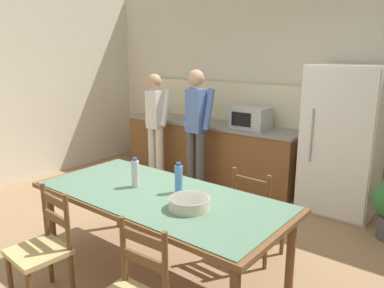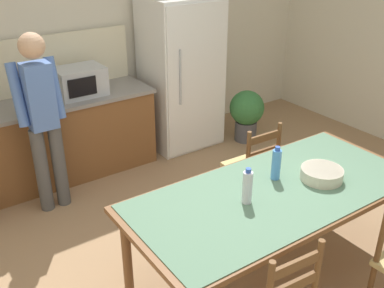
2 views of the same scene
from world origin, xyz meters
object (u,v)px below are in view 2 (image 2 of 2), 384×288
at_px(bottle_near_centre, 247,187).
at_px(chair_side_far_right, 253,167).
at_px(potted_plant, 247,112).
at_px(bottle_off_centre, 276,164).
at_px(serving_bowl, 322,173).
at_px(microwave, 80,81).
at_px(dining_table, 275,198).
at_px(person_at_counter, 42,115).
at_px(refrigerator, 181,74).

distance_m(bottle_near_centre, chair_side_far_right, 1.22).
bearing_deg(potted_plant, bottle_off_centre, -126.43).
height_order(serving_bowl, potted_plant, serving_bowl).
height_order(bottle_near_centre, serving_bowl, bottle_near_centre).
distance_m(microwave, bottle_off_centre, 2.40).
bearing_deg(bottle_near_centre, bottle_off_centre, 17.37).
bearing_deg(microwave, serving_bowl, -70.89).
bearing_deg(chair_side_far_right, dining_table, 59.09).
relative_size(dining_table, person_at_counter, 1.32).
bearing_deg(serving_bowl, potted_plant, 62.11).
bearing_deg(microwave, chair_side_far_right, -58.72).
relative_size(bottle_near_centre, person_at_counter, 0.16).
distance_m(refrigerator, potted_plant, 0.98).
height_order(refrigerator, person_at_counter, refrigerator).
distance_m(refrigerator, bottle_off_centre, 2.40).
bearing_deg(bottle_near_centre, chair_side_far_right, 44.92).
bearing_deg(person_at_counter, potted_plant, -88.42).
xyz_separation_m(serving_bowl, potted_plant, (1.10, 2.09, -0.44)).
distance_m(dining_table, bottle_off_centre, 0.26).
relative_size(dining_table, serving_bowl, 7.12).
relative_size(bottle_off_centre, person_at_counter, 0.16).
bearing_deg(dining_table, serving_bowl, -11.78).
xyz_separation_m(chair_side_far_right, person_at_counter, (-1.58, 1.13, 0.53)).
distance_m(serving_bowl, potted_plant, 2.40).
distance_m(bottle_near_centre, potted_plant, 2.73).
bearing_deg(microwave, dining_table, -78.87).
bearing_deg(bottle_off_centre, serving_bowl, -36.87).
bearing_deg(refrigerator, person_at_counter, -164.95).
bearing_deg(serving_bowl, microwave, 109.11).
bearing_deg(dining_table, person_at_counter, 118.82).
relative_size(bottle_near_centre, serving_bowl, 0.84).
bearing_deg(bottle_off_centre, person_at_counter, 123.14).
relative_size(bottle_near_centre, chair_side_far_right, 0.30).
xyz_separation_m(refrigerator, microwave, (-1.28, 0.02, 0.14)).
xyz_separation_m(bottle_off_centre, serving_bowl, (0.28, -0.21, -0.07)).
height_order(bottle_off_centre, potted_plant, bottle_off_centre).
xyz_separation_m(refrigerator, potted_plant, (0.71, -0.43, -0.52)).
height_order(bottle_near_centre, chair_side_far_right, bottle_near_centre).
height_order(bottle_near_centre, bottle_off_centre, same).
distance_m(refrigerator, dining_table, 2.57).
bearing_deg(person_at_counter, dining_table, -151.18).
height_order(dining_table, serving_bowl, serving_bowl).
bearing_deg(bottle_off_centre, refrigerator, 73.60).
xyz_separation_m(dining_table, person_at_counter, (-1.06, 1.93, 0.26)).
bearing_deg(dining_table, chair_side_far_right, 57.14).
relative_size(serving_bowl, chair_side_far_right, 0.35).
height_order(dining_table, bottle_off_centre, bottle_off_centre).
height_order(chair_side_far_right, potted_plant, chair_side_far_right).
bearing_deg(serving_bowl, bottle_near_centre, 172.78).
distance_m(microwave, serving_bowl, 2.69).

